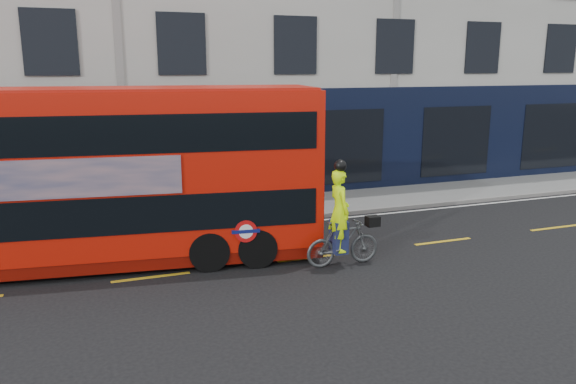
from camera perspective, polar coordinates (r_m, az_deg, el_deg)
name	(u,v)px	position (r m, az deg, el deg)	size (l,w,h in m)	color
ground	(159,302)	(12.17, -12.93, -10.88)	(120.00, 120.00, 0.00)	black
pavement	(133,220)	(18.29, -15.51, -2.79)	(60.00, 3.00, 0.12)	gray
kerb	(137,233)	(16.85, -15.09, -4.07)	(60.00, 0.12, 0.13)	slate
road_edge_line	(138,238)	(16.58, -14.98, -4.56)	(58.00, 0.10, 0.01)	silver
lane_dashes	(151,277)	(13.56, -13.74, -8.41)	(58.00, 0.12, 0.01)	gold
bus	(100,176)	(14.23, -18.55, 1.53)	(10.88, 3.73, 4.30)	red
cyclist	(342,230)	(13.71, 5.48, -3.90)	(1.91, 0.73, 2.64)	#484C4E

